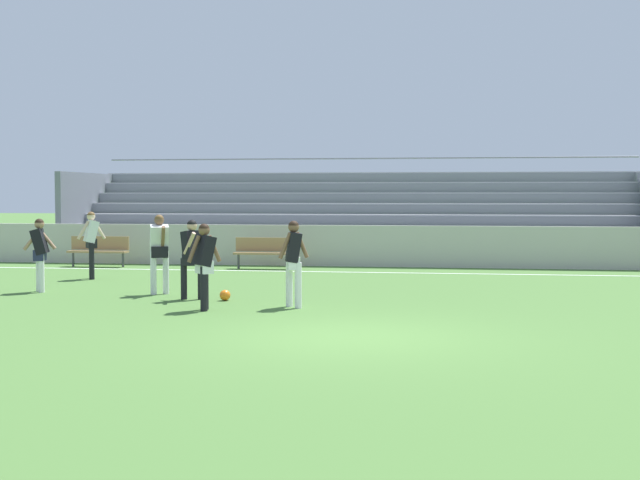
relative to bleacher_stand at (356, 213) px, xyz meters
name	(u,v)px	position (x,y,z in m)	size (l,w,h in m)	color
ground_plane	(350,337)	(1.67, -15.92, -1.53)	(160.00, 160.00, 0.00)	#477033
field_line_sideline	(396,273)	(1.67, -5.10, -1.52)	(44.00, 0.12, 0.01)	white
sideline_wall	(400,246)	(1.67, -3.16, -0.91)	(48.00, 0.16, 1.23)	#BCB7AD
bleacher_stand	(356,213)	(0.00, 0.00, 0.00)	(19.10, 4.88, 3.48)	#B2B2B7
bench_centre_sideline	(265,250)	(-2.14, -4.37, -0.98)	(1.80, 0.40, 0.90)	#99754C
bench_near_wall_gap	(99,248)	(-7.21, -4.37, -0.98)	(1.80, 0.40, 0.90)	#99754C
player_dark_deep_cover	(294,256)	(0.21, -12.70, -0.54)	(0.54, 0.45, 1.66)	white
player_dark_dropping_back	(192,252)	(-2.07, -11.77, -0.56)	(0.47, 0.68, 1.63)	black
player_dark_overlapping	(40,249)	(-5.79, -10.96, -0.57)	(0.60, 0.48, 1.62)	white
player_white_challenging	(159,247)	(-3.04, -10.99, -0.50)	(0.50, 0.65, 1.72)	white
player_white_trailing_run	(91,239)	(-5.87, -8.00, -0.50)	(0.66, 0.51, 1.72)	black
player_dark_wide_left	(204,259)	(-1.35, -13.36, -0.57)	(0.59, 0.52, 1.61)	black
soccer_ball	(225,295)	(-1.35, -11.88, -1.42)	(0.22, 0.22, 0.22)	orange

